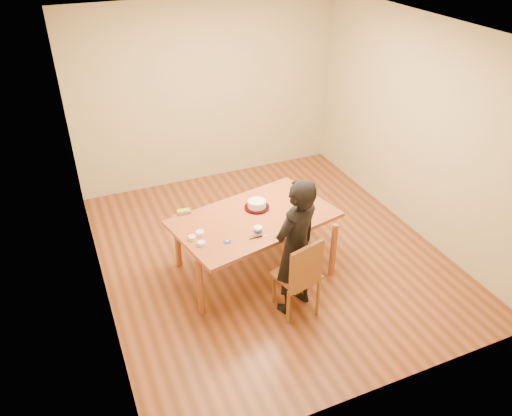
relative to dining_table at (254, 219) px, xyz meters
name	(u,v)px	position (x,y,z in m)	size (l,w,h in m)	color
room_shell	(259,144)	(0.31, 0.58, 0.62)	(4.00, 4.50, 2.70)	brown
dining_table	(254,219)	(0.00, 0.00, 0.00)	(1.77, 1.05, 0.04)	brown
dining_chair	(296,275)	(0.15, -0.78, -0.28)	(0.40, 0.40, 0.04)	brown
cake_plate	(257,207)	(0.10, 0.16, 0.03)	(0.29, 0.29, 0.02)	red
cake	(257,204)	(0.10, 0.16, 0.08)	(0.21, 0.21, 0.07)	white
frosting_dome	(257,201)	(0.10, 0.16, 0.12)	(0.21, 0.21, 0.03)	white
frosting_tub	(258,230)	(-0.09, -0.31, 0.06)	(0.09, 0.09, 0.08)	white
frosting_lid	(227,242)	(-0.44, -0.33, 0.03)	(0.09, 0.09, 0.01)	#1B2EB2
frosting_dollop	(227,241)	(-0.44, -0.33, 0.04)	(0.04, 0.04, 0.02)	white
ramekin_green	(201,243)	(-0.71, -0.27, 0.04)	(0.08, 0.08, 0.04)	white
ramekin_yellow	(200,233)	(-0.67, -0.09, 0.04)	(0.09, 0.09, 0.04)	white
ramekin_multi	(192,238)	(-0.76, -0.14, 0.04)	(0.08, 0.08, 0.04)	white
candy_box_pink	(184,213)	(-0.70, 0.38, 0.03)	(0.15, 0.07, 0.02)	#E435AC
candy_box_green	(184,211)	(-0.71, 0.38, 0.06)	(0.14, 0.07, 0.02)	green
spatula	(256,238)	(-0.14, -0.38, 0.03)	(0.15, 0.01, 0.01)	black
person	(296,248)	(0.15, -0.73, 0.05)	(0.57, 0.37, 1.56)	black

